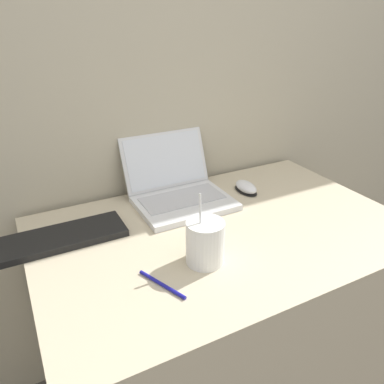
# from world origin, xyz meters

# --- Properties ---
(wall_back) EXTENTS (7.00, 0.04, 2.50)m
(wall_back) POSITION_xyz_m (0.00, 0.76, 1.25)
(wall_back) COLOR #BCB299
(wall_back) RESTS_ON ground_plane
(desk) EXTENTS (1.13, 0.72, 0.77)m
(desk) POSITION_xyz_m (0.00, 0.36, 0.38)
(desk) COLOR beige
(desk) RESTS_ON ground_plane
(laptop) EXTENTS (0.32, 0.32, 0.21)m
(laptop) POSITION_xyz_m (-0.04, 0.60, 0.81)
(laptop) COLOR silver
(laptop) RESTS_ON desk
(drink_cup) EXTENTS (0.10, 0.10, 0.20)m
(drink_cup) POSITION_xyz_m (-0.13, 0.24, 0.83)
(drink_cup) COLOR white
(drink_cup) RESTS_ON desk
(computer_mouse) EXTENTS (0.06, 0.11, 0.04)m
(computer_mouse) POSITION_xyz_m (0.21, 0.54, 0.79)
(computer_mouse) COLOR black
(computer_mouse) RESTS_ON desk
(external_keyboard) EXTENTS (0.37, 0.14, 0.02)m
(external_keyboard) POSITION_xyz_m (-0.46, 0.52, 0.78)
(external_keyboard) COLOR black
(external_keyboard) RESTS_ON desk
(pen) EXTENTS (0.07, 0.14, 0.01)m
(pen) POSITION_xyz_m (-0.27, 0.20, 0.77)
(pen) COLOR #191999
(pen) RESTS_ON desk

